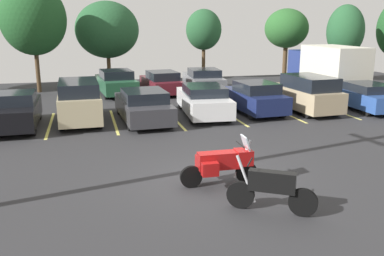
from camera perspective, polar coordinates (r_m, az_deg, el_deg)
name	(u,v)px	position (r m, az deg, el deg)	size (l,w,h in m)	color
ground	(212,180)	(12.29, 2.73, -6.97)	(44.00, 44.00, 0.10)	#2D2D30
motorcycle_touring	(222,163)	(11.61, 4.11, -4.69)	(2.19, 0.92, 1.36)	black
motorcycle_second	(271,189)	(10.16, 10.58, -8.04)	(1.87, 1.23, 1.33)	black
parking_stripes	(144,120)	(19.52, -6.42, 1.12)	(24.90, 4.94, 0.01)	#EAE066
car_black	(15,111)	(19.19, -22.77, 2.14)	(1.93, 4.30, 1.54)	black
car_champagne	(79,101)	(19.39, -14.95, 3.52)	(1.88, 4.40, 1.89)	#C1B289
car_charcoal	(143,106)	(19.16, -6.58, 3.00)	(2.18, 4.96, 1.45)	#38383D
car_white	(204,100)	(20.22, 1.56, 3.76)	(2.22, 4.95, 1.46)	white
car_navy	(254,98)	(21.02, 8.40, 4.07)	(2.08, 4.33, 1.54)	navy
car_tan	(306,94)	(21.80, 15.12, 4.49)	(2.07, 4.42, 1.82)	tan
car_blue	(363,96)	(23.40, 22.01, 4.04)	(1.89, 4.82, 1.37)	#2D519E
car_far_green	(116,82)	(26.57, -10.19, 6.06)	(2.37, 4.79, 1.52)	#235638
car_far_maroon	(161,83)	(26.50, -4.13, 6.12)	(2.17, 4.42, 1.42)	maroon
car_far_grey	(203,80)	(27.22, 1.55, 6.41)	(2.24, 4.77, 1.48)	slate
box_truck	(327,66)	(29.21, 17.77, 7.90)	(2.37, 6.39, 2.87)	navy
tree_rear	(33,19)	(28.47, -20.60, 13.58)	(3.99, 3.99, 6.74)	#4C3823
tree_center_right	(345,31)	(33.45, 19.95, 12.16)	(2.68, 2.68, 5.58)	#4C3823
tree_far_right	(107,30)	(31.27, -11.35, 12.83)	(4.46, 4.46, 5.79)	#4C3823
tree_center_left	(204,30)	(33.15, 1.59, 13.08)	(2.71, 2.71, 5.31)	#4C3823
tree_right	(287,29)	(35.54, 12.61, 12.93)	(3.48, 3.48, 5.39)	#4C3823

